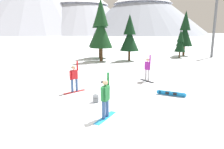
{
  "coord_description": "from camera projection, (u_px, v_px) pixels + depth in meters",
  "views": [
    {
      "loc": [
        1.05,
        -8.65,
        3.76
      ],
      "look_at": [
        1.21,
        4.59,
        1.0
      ],
      "focal_mm": 33.25,
      "sensor_mm": 36.0,
      "label": 1
    }
  ],
  "objects": [
    {
      "name": "pine_tree_tall",
      "position": [
        101.0,
        27.0,
        25.84
      ],
      "size": [
        2.9,
        2.9,
        7.77
      ],
      "color": "#472D19",
      "rests_on": "ground_plane"
    },
    {
      "name": "ground_plane",
      "position": [
        86.0,
        118.0,
        9.22
      ],
      "size": [
        800.0,
        800.0,
        0.0
      ],
      "primitive_type": "plane",
      "color": "silver"
    },
    {
      "name": "snowboarder_midground",
      "position": [
        74.0,
        78.0,
        12.92
      ],
      "size": [
        1.34,
        1.2,
        1.96
      ],
      "color": "red",
      "rests_on": "ground_plane"
    },
    {
      "name": "peak_east_ridge",
      "position": [
        142.0,
        8.0,
        209.35
      ],
      "size": [
        130.72,
        130.72,
        50.78
      ],
      "color": "#8C93A3",
      "rests_on": "ground_plane"
    },
    {
      "name": "pine_tree_leaning",
      "position": [
        180.0,
        43.0,
        29.58
      ],
      "size": [
        1.57,
        1.57,
        4.02
      ],
      "color": "#472D19",
      "rests_on": "ground_plane"
    },
    {
      "name": "pine_tree_short",
      "position": [
        130.0,
        36.0,
        26.46
      ],
      "size": [
        2.43,
        2.43,
        5.92
      ],
      "color": "#472D19",
      "rests_on": "ground_plane"
    },
    {
      "name": "peak_north_spur",
      "position": [
        82.0,
        9.0,
        221.63
      ],
      "size": [
        127.99,
        127.99,
        51.49
      ],
      "color": "#9EA3B2",
      "rests_on": "ground_plane"
    },
    {
      "name": "backpack_grey",
      "position": [
        96.0,
        98.0,
        11.19
      ],
      "size": [
        0.35,
        0.3,
        0.47
      ],
      "color": "gray",
      "rests_on": "ground_plane"
    },
    {
      "name": "pine_tree_slender",
      "position": [
        185.0,
        31.0,
        31.97
      ],
      "size": [
        2.48,
        2.48,
        6.87
      ],
      "color": "#472D19",
      "rests_on": "ground_plane"
    },
    {
      "name": "pine_tree_broad",
      "position": [
        100.0,
        29.0,
        29.1
      ],
      "size": [
        3.22,
        3.22,
        7.46
      ],
      "color": "#472D19",
      "rests_on": "ground_plane"
    },
    {
      "name": "loose_snowboard_near_right",
      "position": [
        171.0,
        93.0,
        12.31
      ],
      "size": [
        1.61,
        0.88,
        0.28
      ],
      "color": "#1E8CD8",
      "rests_on": "ground_plane"
    },
    {
      "name": "ski_lift_tower",
      "position": [
        215.0,
        22.0,
        29.53
      ],
      "size": [
        2.8,
        0.36,
        8.88
      ],
      "color": "#595B60",
      "rests_on": "ground_plane"
    },
    {
      "name": "snowboarder_foreground",
      "position": [
        105.0,
        98.0,
        8.99
      ],
      "size": [
        0.99,
        1.53,
        2.01
      ],
      "color": "#1E8CD8",
      "rests_on": "ground_plane"
    },
    {
      "name": "snowboarder_background",
      "position": [
        147.0,
        69.0,
        15.76
      ],
      "size": [
        0.98,
        1.38,
        2.05
      ],
      "color": "black",
      "rests_on": "ground_plane"
    }
  ]
}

